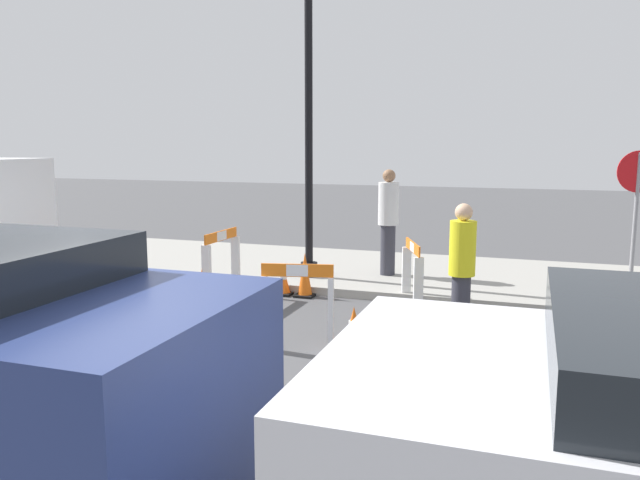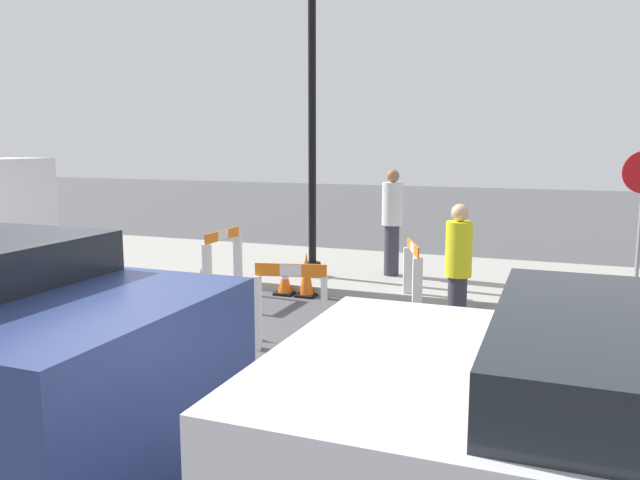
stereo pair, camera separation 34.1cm
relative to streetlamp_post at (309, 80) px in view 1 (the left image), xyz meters
name	(u,v)px [view 1 (the left image)]	position (x,y,z in m)	size (l,w,h in m)	color
ground_plane	(104,401)	(-0.17, -5.27, -3.42)	(60.00, 60.00, 0.00)	#4C4C4F
sidewalk_slab	(319,268)	(-0.17, 1.02, -3.35)	(18.00, 3.57, 0.14)	#9E9B93
streetlamp_post	(309,80)	(0.00, 0.00, 0.00)	(0.44, 0.44, 5.10)	black
stop_sign	(637,200)	(5.00, 0.02, -1.83)	(0.59, 0.14, 2.17)	gray
barricade_0	(412,272)	(1.97, -1.03, -2.88)	(0.47, 0.91, 0.99)	white
barricade_1	(222,263)	(-0.86, -1.55, -2.82)	(0.15, 0.98, 1.09)	white
barricade_2	(297,305)	(1.06, -3.35, -2.86)	(0.84, 0.32, 1.04)	white
traffic_cone_0	(354,328)	(1.65, -3.01, -3.18)	(0.30, 0.30, 0.50)	black
traffic_cone_1	(283,280)	(-0.13, -0.87, -3.19)	(0.30, 0.30, 0.49)	black
traffic_cone_2	(234,315)	(0.12, -3.11, -3.14)	(0.30, 0.30, 0.60)	black
traffic_cone_3	(305,275)	(0.24, -0.87, -3.08)	(0.30, 0.30, 0.70)	black
traffic_cone_4	(203,295)	(-0.65, -2.51, -3.08)	(0.30, 0.30, 0.71)	black
person_worker	(462,266)	(2.80, -2.25, -2.51)	(0.37, 0.37, 1.69)	#33333D
person_pedestrian	(388,218)	(1.25, 0.56, -2.30)	(0.41, 0.41, 1.83)	#33333D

